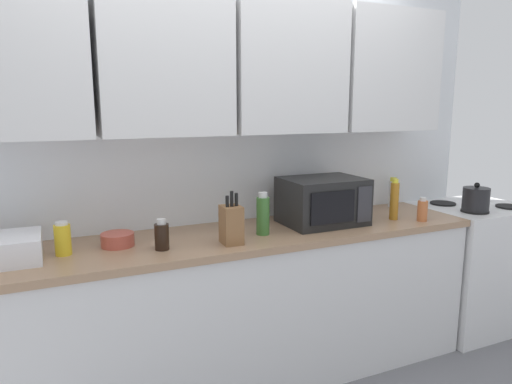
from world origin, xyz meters
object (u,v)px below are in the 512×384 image
Objects in this scene: bowl_ceramic_small at (118,240)px; stove_range at (470,265)px; bottle_amber_vinegar at (394,200)px; bottle_yellow_mustard at (63,239)px; kettle at (476,199)px; bottle_green_oil at (263,215)px; knife_block at (231,224)px; bottle_soy_dark at (162,236)px; bottle_spice_jar at (422,210)px; microwave at (323,201)px; bottle_white_jar at (393,193)px.

stove_range is at bearing -1.36° from bowl_ceramic_small.
bottle_amber_vinegar is at bearing -4.54° from bowl_ceramic_small.
bottle_yellow_mustard is at bearing 179.60° from stove_range.
bottle_green_oil reaches higher than kettle.
bottle_soy_dark is (-0.35, 0.05, -0.03)m from knife_block.
bottle_green_oil is at bearing -3.81° from bottle_yellow_mustard.
stove_range is 3.26× the size of knife_block.
kettle reaches higher than stove_range.
bottle_amber_vinegar is at bearing 141.58° from bottle_spice_jar.
bottle_green_oil is 1.46× the size of bottle_yellow_mustard.
stove_range is 0.58m from kettle.
bottle_green_oil is 1.43× the size of bowl_ceramic_small.
bottle_spice_jar is (1.26, -0.04, -0.04)m from knife_block.
microwave is 2.29× the size of bottle_white_jar.
bottle_amber_vinegar is (-0.81, -0.07, 0.57)m from stove_range.
bottle_green_oil is 0.93× the size of bottle_amber_vinegar.
bottle_yellow_mustard is 0.64× the size of bottle_amber_vinegar.
bottle_spice_jar is 0.94× the size of bottle_soy_dark.
bottle_yellow_mustard is at bearing 174.49° from bottle_spice_jar.
bottle_soy_dark is at bearing -179.23° from bottle_amber_vinegar.
bottle_yellow_mustard is at bearing -174.49° from bottle_white_jar.
bottle_white_jar is at bearing 10.60° from bottle_soy_dark.
bottle_soy_dark is 0.25m from bowl_ceramic_small.
bottle_soy_dark is at bearing 172.73° from knife_block.
knife_block is 1.08× the size of bottle_amber_vinegar.
bottle_soy_dark is (-2.29, -0.09, 0.52)m from stove_range.
bottle_yellow_mustard is 1.94m from bottle_amber_vinegar.
bowl_ceramic_small is at bearing 178.64° from stove_range.
microwave is at bearing 9.70° from bottle_green_oil.
bottle_white_jar is at bearing 50.66° from bottle_amber_vinegar.
knife_block is 0.59m from bowl_ceramic_small.
bottle_amber_vinegar is (1.48, 0.02, 0.05)m from bottle_soy_dark.
kettle reaches higher than bottle_yellow_mustard.
bottle_spice_jar is (-0.11, -0.41, -0.03)m from bottle_white_jar.
bottle_green_oil is 1.03m from bottle_yellow_mustard.
kettle is 1.55m from bottle_green_oil.
stove_range is at bearing 4.10° from knife_block.
microwave is at bearing 14.00° from knife_block.
knife_block is 1.89× the size of bottle_spice_jar.
kettle is 0.74× the size of bottle_amber_vinegar.
bottle_soy_dark is (-1.73, -0.32, -0.03)m from bottle_white_jar.
microwave is 0.68m from knife_block.
bowl_ceramic_small is at bearing 160.15° from knife_block.
bottle_amber_vinegar reaches higher than bottle_white_jar.
bowl_ceramic_small is (-1.92, -0.17, -0.07)m from bottle_white_jar.
knife_block reaches higher than bottle_amber_vinegar.
bottle_green_oil is 0.78m from bowl_ceramic_small.
stove_range is 2.02m from knife_block.
bottle_green_oil is (0.22, 0.09, 0.01)m from knife_block.
bottle_soy_dark is at bearing -175.59° from bottle_green_oil.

